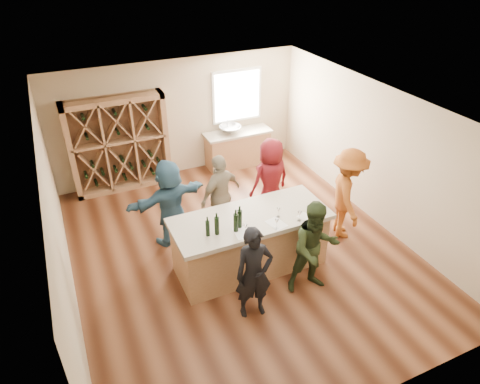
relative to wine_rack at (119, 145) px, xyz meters
name	(u,v)px	position (x,y,z in m)	size (l,w,h in m)	color
floor	(240,251)	(1.50, -3.27, -1.15)	(6.00, 7.00, 0.10)	brown
ceiling	(239,107)	(1.50, -3.27, 1.75)	(6.00, 7.00, 0.10)	white
wall_back	(178,117)	(1.50, 0.28, 0.30)	(6.00, 0.10, 2.80)	#C1AE8C
wall_front	(372,336)	(1.50, -6.82, 0.30)	(6.00, 0.10, 2.80)	#C1AE8C
wall_left	(54,230)	(-1.55, -3.27, 0.30)	(0.10, 7.00, 2.80)	#C1AE8C
wall_right	(378,154)	(4.55, -3.27, 0.30)	(0.10, 7.00, 2.80)	#C1AE8C
window_frame	(237,96)	(3.00, 0.20, 0.65)	(1.30, 0.06, 1.30)	white
window_pane	(237,96)	(3.00, 0.17, 0.65)	(1.18, 0.01, 1.18)	white
wine_rack	(119,145)	(0.00, 0.00, 0.00)	(2.20, 0.45, 2.20)	#A0734C
back_counter_base	(238,149)	(2.90, -0.07, -0.67)	(1.60, 0.58, 0.86)	#A0734C
back_counter_top	(238,133)	(2.90, -0.07, -0.21)	(1.70, 0.62, 0.06)	#B7AA95
sink	(230,130)	(2.70, -0.07, -0.09)	(0.54, 0.54, 0.19)	silver
faucet	(227,125)	(2.70, 0.11, -0.03)	(0.02, 0.02, 0.30)	silver
tasting_counter_base	(250,244)	(1.48, -3.77, -0.60)	(2.60, 1.00, 1.00)	#A0734C
tasting_counter_top	(251,219)	(1.48, -3.77, -0.06)	(2.72, 1.12, 0.08)	#B7AA95
wine_bottle_a	(208,228)	(0.64, -3.96, 0.12)	(0.07, 0.07, 0.27)	black
wine_bottle_b	(217,226)	(0.78, -3.98, 0.14)	(0.08, 0.08, 0.31)	black
wine_bottle_d	(236,223)	(1.09, -4.03, 0.14)	(0.08, 0.08, 0.32)	black
wine_bottle_e	(240,219)	(1.19, -3.96, 0.14)	(0.08, 0.08, 0.32)	black
wine_glass_a	(246,230)	(1.19, -4.17, 0.07)	(0.07, 0.07, 0.18)	white
wine_glass_b	(277,224)	(1.71, -4.25, 0.07)	(0.07, 0.07, 0.18)	white
wine_glass_c	(299,216)	(2.17, -4.21, 0.07)	(0.07, 0.07, 0.18)	white
wine_glass_d	(278,213)	(1.90, -3.96, 0.06)	(0.06, 0.06, 0.16)	white
tasting_menu_a	(242,233)	(1.16, -4.12, -0.02)	(0.24, 0.32, 0.00)	white
tasting_menu_b	(276,223)	(1.78, -4.13, -0.02)	(0.24, 0.33, 0.00)	white
tasting_menu_c	(306,217)	(2.33, -4.18, -0.02)	(0.20, 0.27, 0.00)	white
person_near_left	(254,274)	(1.05, -4.79, -0.30)	(0.59, 0.43, 1.61)	black
person_near_right	(315,248)	(2.19, -4.69, -0.26)	(0.82, 0.45, 1.69)	#263319
person_server	(347,194)	(3.59, -3.65, -0.18)	(1.19, 0.55, 1.85)	#994C19
person_far_mid	(221,195)	(1.42, -2.57, -0.25)	(1.00, 0.51, 1.70)	gray
person_far_right	(270,180)	(2.54, -2.51, -0.21)	(0.87, 0.57, 1.78)	#590F14
person_far_left	(170,202)	(0.44, -2.45, -0.23)	(1.61, 0.58, 1.73)	#335972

